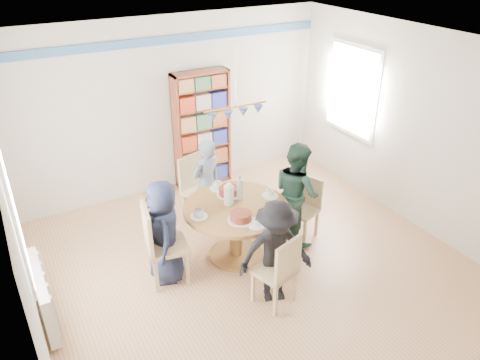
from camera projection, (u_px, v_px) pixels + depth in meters
ground at (255, 267)px, 5.86m from camera, size 5.00×5.00×0.00m
room_shell at (202, 125)px, 5.64m from camera, size 5.00×5.00×5.00m
radiator at (43, 296)px, 4.89m from camera, size 0.12×1.00×0.60m
dining_table at (236, 219)px, 5.81m from camera, size 1.30×1.30×0.75m
chair_left at (159, 242)px, 5.38m from camera, size 0.52×0.52×1.03m
chair_right at (305, 205)px, 6.29m from camera, size 0.49×0.49×0.85m
chair_far at (197, 186)px, 6.59m from camera, size 0.55×0.55×0.99m
chair_near at (280, 269)px, 5.05m from camera, size 0.50×0.50×0.91m
person_left at (164, 232)px, 5.40m from camera, size 0.55×0.71×1.30m
person_right at (296, 193)px, 6.11m from camera, size 0.54×0.69×1.40m
person_far at (207, 184)px, 6.43m from camera, size 0.54×0.42×1.30m
person_near at (276, 253)px, 5.09m from camera, size 0.92×0.70×1.26m
bookshelf at (202, 131)px, 7.40m from camera, size 0.89×0.27×1.88m
tableware at (233, 201)px, 5.69m from camera, size 1.20×1.20×0.32m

